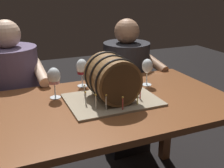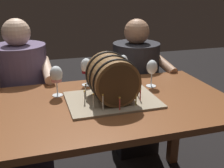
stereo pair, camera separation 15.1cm
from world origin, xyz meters
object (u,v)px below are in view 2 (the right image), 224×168
object	(u,v)px
wine_glass_red	(86,67)
barrel_cake	(112,80)
person_seated_left	(24,101)
wine_glass_white	(123,64)
wine_glass_rose	(56,76)
person_seated_right	(135,91)
wine_glass_empty	(152,68)
dining_table	(104,121)
wine_glass_amber	(104,66)

from	to	relation	value
wine_glass_red	barrel_cake	bearing A→B (deg)	-74.61
wine_glass_red	person_seated_left	size ratio (longest dim) A/B	0.15
wine_glass_white	wine_glass_rose	bearing A→B (deg)	-163.09
barrel_cake	wine_glass_rose	size ratio (longest dim) A/B	2.77
barrel_cake	person_seated_right	bearing A→B (deg)	57.82
wine_glass_empty	wine_glass_rose	distance (m)	0.59
wine_glass_rose	wine_glass_red	distance (m)	0.24
wine_glass_red	person_seated_right	xyz separation A→B (m)	(0.47, 0.32, -0.34)
wine_glass_red	wine_glass_rose	bearing A→B (deg)	-147.66
wine_glass_white	wine_glass_empty	xyz separation A→B (m)	(0.14, -0.15, 0.00)
dining_table	barrel_cake	distance (m)	0.24
wine_glass_empty	person_seated_right	bearing A→B (deg)	80.20
dining_table	wine_glass_red	bearing A→B (deg)	95.49
wine_glass_empty	wine_glass_amber	world-z (taller)	wine_glass_amber
wine_glass_rose	wine_glass_red	xyz separation A→B (m)	(0.20, 0.13, -0.00)
wine_glass_white	wine_glass_empty	bearing A→B (deg)	-47.34
barrel_cake	wine_glass_white	size ratio (longest dim) A/B	2.76
barrel_cake	person_seated_left	world-z (taller)	person_seated_left
dining_table	wine_glass_empty	distance (m)	0.46
wine_glass_rose	person_seated_right	distance (m)	0.88
wine_glass_empty	person_seated_left	xyz separation A→B (m)	(-0.80, 0.47, -0.32)
person_seated_left	wine_glass_white	bearing A→B (deg)	-25.42
wine_glass_red	dining_table	bearing A→B (deg)	-84.51
wine_glass_amber	wine_glass_white	bearing A→B (deg)	-4.13
dining_table	wine_glass_red	size ratio (longest dim) A/B	8.14
wine_glass_rose	barrel_cake	bearing A→B (deg)	-30.39
dining_table	wine_glass_empty	size ratio (longest dim) A/B	8.40
barrel_cake	wine_glass_amber	bearing A→B (deg)	82.99
wine_glass_empty	person_seated_left	distance (m)	0.98
wine_glass_empty	wine_glass_amber	xyz separation A→B (m)	(-0.27, 0.16, -0.01)
barrel_cake	wine_glass_white	world-z (taller)	barrel_cake
person_seated_left	wine_glass_rose	bearing A→B (deg)	-65.29
person_seated_left	person_seated_right	world-z (taller)	person_seated_left
wine_glass_empty	wine_glass_white	bearing A→B (deg)	132.66
wine_glass_amber	wine_glass_rose	bearing A→B (deg)	-155.45
person_seated_left	wine_glass_red	bearing A→B (deg)	-38.25
wine_glass_white	wine_glass_rose	xyz separation A→B (m)	(-0.45, -0.14, 0.00)
wine_glass_white	person_seated_right	distance (m)	0.51
wine_glass_white	wine_glass_rose	size ratio (longest dim) A/B	1.00
wine_glass_white	person_seated_right	world-z (taller)	person_seated_right
barrel_cake	wine_glass_white	bearing A→B (deg)	60.89
dining_table	person_seated_left	bearing A→B (deg)	124.92
wine_glass_white	wine_glass_empty	distance (m)	0.21
wine_glass_empty	wine_glass_rose	bearing A→B (deg)	178.71
wine_glass_amber	wine_glass_red	xyz separation A→B (m)	(-0.12, -0.02, 0.00)
person_seated_right	dining_table	bearing A→B (deg)	-124.96
wine_glass_amber	wine_glass_red	bearing A→B (deg)	-171.00
dining_table	wine_glass_white	world-z (taller)	wine_glass_white
wine_glass_empty	wine_glass_rose	world-z (taller)	wine_glass_rose
wine_glass_empty	wine_glass_rose	xyz separation A→B (m)	(-0.59, 0.01, 0.00)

